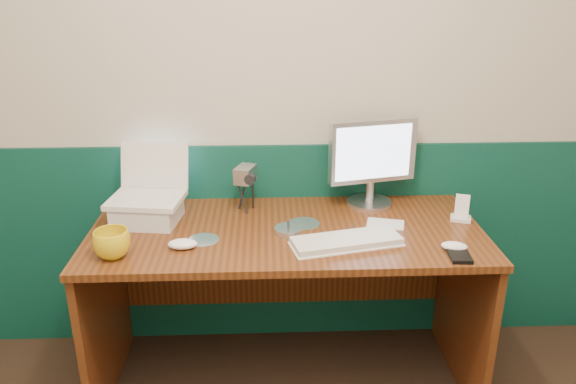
{
  "coord_description": "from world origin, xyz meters",
  "views": [
    {
      "loc": [
        0.06,
        -0.7,
        1.72
      ],
      "look_at": [
        0.15,
        1.23,
        0.97
      ],
      "focal_mm": 35.0,
      "sensor_mm": 36.0,
      "label": 1
    }
  ],
  "objects_px": {
    "laptop": "(144,174)",
    "camcorder": "(246,191)",
    "monitor": "(371,163)",
    "mug": "(112,244)",
    "desk": "(287,307)",
    "keyboard": "(346,242)"
  },
  "relations": [
    {
      "from": "laptop",
      "to": "camcorder",
      "type": "relative_size",
      "value": 1.67
    },
    {
      "from": "monitor",
      "to": "mug",
      "type": "height_order",
      "value": "monitor"
    },
    {
      "from": "desk",
      "to": "laptop",
      "type": "bearing_deg",
      "value": 170.59
    },
    {
      "from": "desk",
      "to": "keyboard",
      "type": "xyz_separation_m",
      "value": [
        0.22,
        -0.15,
        0.39
      ]
    },
    {
      "from": "laptop",
      "to": "camcorder",
      "type": "bearing_deg",
      "value": 22.91
    },
    {
      "from": "keyboard",
      "to": "camcorder",
      "type": "relative_size",
      "value": 2.36
    },
    {
      "from": "laptop",
      "to": "keyboard",
      "type": "bearing_deg",
      "value": -9.31
    },
    {
      "from": "laptop",
      "to": "monitor",
      "type": "relative_size",
      "value": 0.76
    },
    {
      "from": "laptop",
      "to": "keyboard",
      "type": "relative_size",
      "value": 0.7
    },
    {
      "from": "desk",
      "to": "monitor",
      "type": "relative_size",
      "value": 4.1
    },
    {
      "from": "keyboard",
      "to": "camcorder",
      "type": "xyz_separation_m",
      "value": [
        -0.39,
        0.36,
        0.08
      ]
    },
    {
      "from": "monitor",
      "to": "keyboard",
      "type": "xyz_separation_m",
      "value": [
        -0.16,
        -0.4,
        -0.18
      ]
    },
    {
      "from": "desk",
      "to": "monitor",
      "type": "xyz_separation_m",
      "value": [
        0.38,
        0.25,
        0.57
      ]
    },
    {
      "from": "desk",
      "to": "camcorder",
      "type": "bearing_deg",
      "value": 129.53
    },
    {
      "from": "desk",
      "to": "keyboard",
      "type": "height_order",
      "value": "keyboard"
    },
    {
      "from": "monitor",
      "to": "mug",
      "type": "distance_m",
      "value": 1.14
    },
    {
      "from": "monitor",
      "to": "camcorder",
      "type": "xyz_separation_m",
      "value": [
        -0.55,
        -0.04,
        -0.11
      ]
    },
    {
      "from": "laptop",
      "to": "mug",
      "type": "height_order",
      "value": "laptop"
    },
    {
      "from": "desk",
      "to": "mug",
      "type": "distance_m",
      "value": 0.81
    },
    {
      "from": "desk",
      "to": "mug",
      "type": "height_order",
      "value": "mug"
    },
    {
      "from": "mug",
      "to": "camcorder",
      "type": "height_order",
      "value": "camcorder"
    },
    {
      "from": "monitor",
      "to": "keyboard",
      "type": "relative_size",
      "value": 0.93
    }
  ]
}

